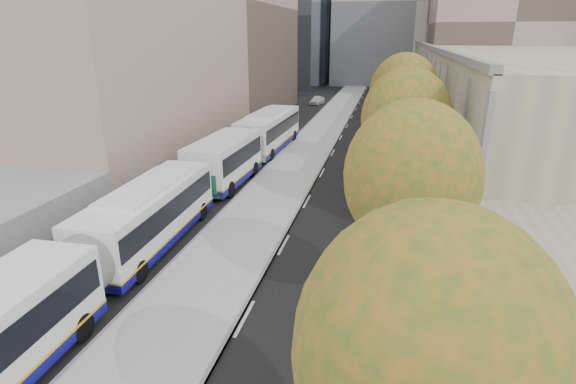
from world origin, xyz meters
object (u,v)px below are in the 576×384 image
(bus_far, at_px, (253,141))
(bus_near, at_px, (102,251))
(distant_car, at_px, (317,100))
(bus_shelter, at_px, (481,308))

(bus_far, bearing_deg, bus_near, -88.77)
(bus_near, xyz_separation_m, bus_far, (0.30, 18.80, 0.15))
(bus_near, height_order, distant_car, bus_near)
(bus_shelter, xyz_separation_m, bus_near, (-13.28, 1.85, -0.64))
(bus_near, distance_m, distant_car, 50.28)
(bus_shelter, distance_m, distant_car, 53.78)
(distant_car, bearing_deg, bus_near, -81.91)
(bus_near, bearing_deg, bus_far, 87.75)
(distant_car, bearing_deg, bus_far, -81.47)
(bus_shelter, relative_size, bus_near, 0.26)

